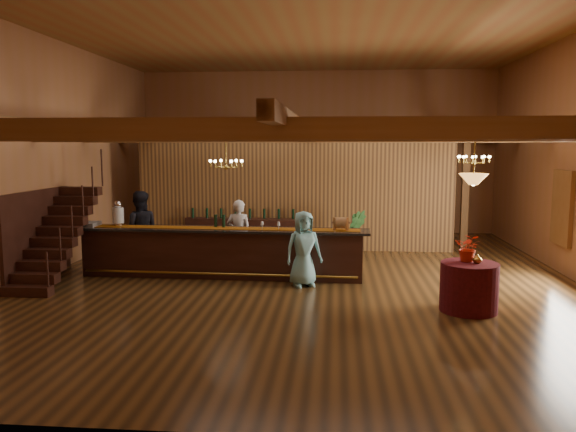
# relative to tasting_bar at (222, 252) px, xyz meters

# --- Properties ---
(floor) EXTENTS (14.00, 14.00, 0.00)m
(floor) POSITION_rel_tasting_bar_xyz_m (1.90, 0.02, -0.57)
(floor) COLOR brown
(floor) RESTS_ON ground
(ceiling) EXTENTS (14.00, 14.00, 0.00)m
(ceiling) POSITION_rel_tasting_bar_xyz_m (1.90, 0.02, 4.93)
(ceiling) COLOR olive
(ceiling) RESTS_ON wall_back
(wall_back) EXTENTS (12.00, 0.10, 5.50)m
(wall_back) POSITION_rel_tasting_bar_xyz_m (1.90, 7.02, 2.18)
(wall_back) COLOR #9F6540
(wall_back) RESTS_ON floor
(wall_front) EXTENTS (12.00, 0.10, 5.50)m
(wall_front) POSITION_rel_tasting_bar_xyz_m (1.90, -6.98, 2.18)
(wall_front) COLOR #9F6540
(wall_front) RESTS_ON floor
(wall_left) EXTENTS (0.10, 14.00, 5.50)m
(wall_left) POSITION_rel_tasting_bar_xyz_m (-4.10, 0.02, 2.18)
(wall_left) COLOR #9F6540
(wall_left) RESTS_ON floor
(beam_grid) EXTENTS (11.90, 13.90, 0.39)m
(beam_grid) POSITION_rel_tasting_bar_xyz_m (1.90, 0.52, 2.67)
(beam_grid) COLOR brown
(beam_grid) RESTS_ON wall_left
(support_posts) EXTENTS (9.20, 10.20, 3.20)m
(support_posts) POSITION_rel_tasting_bar_xyz_m (1.90, -0.48, 1.03)
(support_posts) COLOR brown
(support_posts) RESTS_ON floor
(partition_wall) EXTENTS (9.00, 0.18, 3.10)m
(partition_wall) POSITION_rel_tasting_bar_xyz_m (1.40, 3.52, 0.98)
(partition_wall) COLOR #905D2A
(partition_wall) RESTS_ON floor
(window_right_back) EXTENTS (0.12, 1.05, 1.75)m
(window_right_back) POSITION_rel_tasting_bar_xyz_m (7.85, 1.02, 0.98)
(window_right_back) COLOR white
(window_right_back) RESTS_ON wall_right
(staircase) EXTENTS (1.00, 2.80, 2.00)m
(staircase) POSITION_rel_tasting_bar_xyz_m (-3.55, -0.72, 0.43)
(staircase) COLOR #381B14
(staircase) RESTS_ON floor
(backroom_boxes) EXTENTS (4.10, 0.60, 1.10)m
(backroom_boxes) POSITION_rel_tasting_bar_xyz_m (1.61, 5.52, -0.04)
(backroom_boxes) COLOR #381B14
(backroom_boxes) RESTS_ON floor
(tasting_bar) EXTENTS (6.72, 1.05, 1.13)m
(tasting_bar) POSITION_rel_tasting_bar_xyz_m (0.00, 0.00, 0.00)
(tasting_bar) COLOR #381B14
(tasting_bar) RESTS_ON floor
(beverage_dispenser) EXTENTS (0.26, 0.26, 0.60)m
(beverage_dispenser) POSITION_rel_tasting_bar_xyz_m (-2.46, 0.13, 0.84)
(beverage_dispenser) COLOR silver
(beverage_dispenser) RESTS_ON tasting_bar
(glass_rack_tray) EXTENTS (0.50, 0.50, 0.10)m
(glass_rack_tray) POSITION_rel_tasting_bar_xyz_m (-3.18, 0.04, 0.60)
(glass_rack_tray) COLOR gray
(glass_rack_tray) RESTS_ON tasting_bar
(raffle_drum) EXTENTS (0.34, 0.24, 0.30)m
(raffle_drum) POSITION_rel_tasting_bar_xyz_m (2.71, -0.13, 0.73)
(raffle_drum) COLOR olive
(raffle_drum) RESTS_ON tasting_bar
(bar_bottle_0) EXTENTS (0.07, 0.07, 0.30)m
(bar_bottle_0) POSITION_rel_tasting_bar_xyz_m (-0.16, 0.13, 0.70)
(bar_bottle_0) COLOR black
(bar_bottle_0) RESTS_ON tasting_bar
(bar_bottle_1) EXTENTS (0.07, 0.07, 0.30)m
(bar_bottle_1) POSITION_rel_tasting_bar_xyz_m (0.03, 0.13, 0.70)
(bar_bottle_1) COLOR black
(bar_bottle_1) RESTS_ON tasting_bar
(backbar_shelf) EXTENTS (3.33, 0.91, 0.93)m
(backbar_shelf) POSITION_rel_tasting_bar_xyz_m (-0.05, 3.23, -0.10)
(backbar_shelf) COLOR #381B14
(backbar_shelf) RESTS_ON floor
(round_table) EXTENTS (1.03, 1.03, 0.89)m
(round_table) POSITION_rel_tasting_bar_xyz_m (5.01, -2.28, -0.12)
(round_table) COLOR #5E0F19
(round_table) RESTS_ON floor
(chandelier_left) EXTENTS (0.80, 0.80, 0.79)m
(chandelier_left) POSITION_rel_tasting_bar_xyz_m (-0.05, 0.88, 2.00)
(chandelier_left) COLOR #B69539
(chandelier_left) RESTS_ON beam_grid
(chandelier_right) EXTENTS (0.80, 0.80, 0.70)m
(chandelier_right) POSITION_rel_tasting_bar_xyz_m (6.03, 2.02, 2.09)
(chandelier_right) COLOR #B69539
(chandelier_right) RESTS_ON beam_grid
(pendant_lamp) EXTENTS (0.52, 0.52, 0.90)m
(pendant_lamp) POSITION_rel_tasting_bar_xyz_m (5.01, -2.28, 1.83)
(pendant_lamp) COLOR #B69539
(pendant_lamp) RESTS_ON beam_grid
(bartender) EXTENTS (0.66, 0.48, 1.70)m
(bartender) POSITION_rel_tasting_bar_xyz_m (0.28, 0.73, 0.28)
(bartender) COLOR silver
(bartender) RESTS_ON floor
(staff_second) EXTENTS (1.09, 0.95, 1.90)m
(staff_second) POSITION_rel_tasting_bar_xyz_m (-2.15, 0.67, 0.38)
(staff_second) COLOR black
(staff_second) RESTS_ON floor
(guest) EXTENTS (0.92, 0.77, 1.61)m
(guest) POSITION_rel_tasting_bar_xyz_m (1.92, -0.70, 0.24)
(guest) COLOR #7BBCC0
(guest) RESTS_ON floor
(floor_plant) EXTENTS (0.81, 0.71, 1.29)m
(floor_plant) POSITION_rel_tasting_bar_xyz_m (3.06, 2.43, 0.08)
(floor_plant) COLOR #21491D
(floor_plant) RESTS_ON floor
(table_flowers) EXTENTS (0.57, 0.54, 0.51)m
(table_flowers) POSITION_rel_tasting_bar_xyz_m (5.00, -2.16, 0.58)
(table_flowers) COLOR red
(table_flowers) RESTS_ON round_table
(table_vase) EXTENTS (0.17, 0.17, 0.27)m
(table_vase) POSITION_rel_tasting_bar_xyz_m (5.13, -2.30, 0.46)
(table_vase) COLOR #B69539
(table_vase) RESTS_ON round_table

